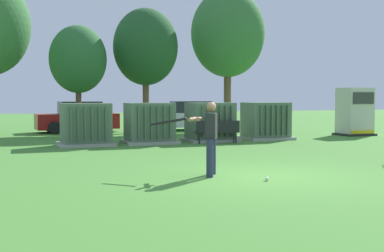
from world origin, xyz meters
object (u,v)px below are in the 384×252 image
generator_enclosure (355,112)px  batter (209,135)px  parked_car_leftmost (78,118)px  parked_car_left_of_center (189,116)px  transformer_mid_west (149,124)px  park_bench (217,130)px  transformer_west (86,125)px  transformer_east (266,121)px  transformer_mid_east (210,123)px  sports_ball (267,179)px

generator_enclosure → batter: (-11.34, -8.96, -0.16)m
batter → parked_car_leftmost: batter is taller
parked_car_left_of_center → batter: bearing=-108.4°
parked_car_leftmost → transformer_mid_west: bearing=-76.1°
park_bench → parked_car_leftmost: (-4.40, 8.48, 0.22)m
transformer_west → parked_car_leftmost: (0.67, 7.53, -0.04)m
transformer_mid_west → generator_enclosure: generator_enclosure is taller
transformer_east → park_bench: size_ratio=1.15×
transformer_east → parked_car_left_of_center: size_ratio=0.48×
transformer_west → transformer_east: (7.82, 0.09, 0.00)m
transformer_west → park_bench: bearing=-10.6°
transformer_west → parked_car_left_of_center: same height
transformer_mid_east → batter: batter is taller
transformer_mid_east → batter: bearing=-112.7°
park_bench → batter: bearing=-114.8°
parked_car_left_of_center → transformer_mid_west: bearing=-120.9°
batter → parked_car_left_of_center: batter is taller
transformer_mid_west → park_bench: 2.74m
transformer_east → transformer_mid_east: bearing=-178.6°
sports_ball → park_bench: bearing=73.8°
park_bench → parked_car_left_of_center: (1.77, 8.19, 0.22)m
sports_ball → transformer_mid_west: bearing=90.4°
parked_car_left_of_center → generator_enclosure: bearing=-47.1°
sports_ball → parked_car_leftmost: size_ratio=0.02×
parked_car_left_of_center → transformer_west: bearing=-133.4°
transformer_mid_west → park_bench: (2.54, -0.98, -0.25)m
transformer_mid_west → batter: size_ratio=1.21×
generator_enclosure → parked_car_left_of_center: bearing=132.9°
parked_car_leftmost → transformer_mid_east: bearing=-59.2°
transformer_east → batter: 10.44m
transformer_west → sports_ball: transformer_west is taller
parked_car_leftmost → park_bench: bearing=-62.6°
batter → parked_car_leftmost: 15.90m
transformer_west → transformer_mid_west: 2.53m
transformer_mid_east → sports_ball: 9.85m
transformer_mid_west → batter: 8.42m
batter → parked_car_left_of_center: (5.18, 15.58, -0.22)m
transformer_west → batter: bearing=-78.7°
transformer_mid_east → batter: (-3.49, -8.35, 0.19)m
generator_enclosure → sports_ball: 14.53m
transformer_mid_west → generator_enclosure: (10.47, 0.59, 0.35)m
transformer_mid_west → park_bench: bearing=-21.1°
park_bench → generator_enclosure: bearing=11.2°
transformer_mid_east → park_bench: (-0.08, -0.97, -0.25)m
generator_enclosure → parked_car_left_of_center: generator_enclosure is taller
transformer_mid_east → generator_enclosure: 7.87m
transformer_west → transformer_mid_east: bearing=0.2°
transformer_east → parked_car_leftmost: same height
transformer_east → sports_ball: size_ratio=23.33×
transformer_east → generator_enclosure: size_ratio=0.91×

